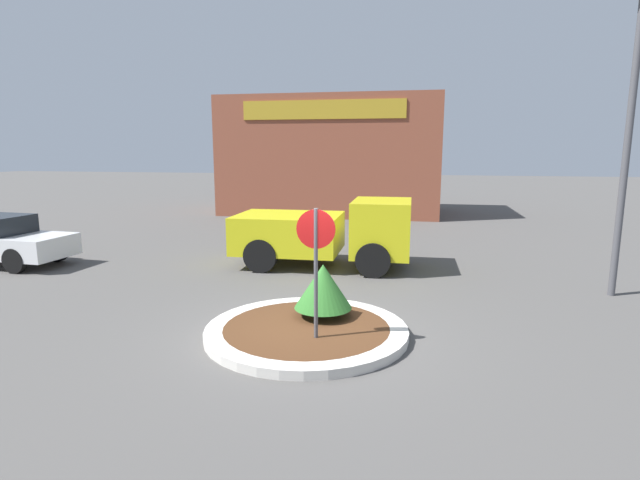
# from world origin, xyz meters

# --- Properties ---
(ground_plane) EXTENTS (120.00, 120.00, 0.00)m
(ground_plane) POSITION_xyz_m (0.00, 0.00, 0.00)
(ground_plane) COLOR #514F4C
(traffic_island) EXTENTS (3.80, 3.80, 0.17)m
(traffic_island) POSITION_xyz_m (0.00, 0.00, 0.08)
(traffic_island) COLOR beige
(traffic_island) RESTS_ON ground_plane
(stop_sign) EXTENTS (0.68, 0.07, 2.47)m
(stop_sign) POSITION_xyz_m (0.28, -0.49, 1.70)
(stop_sign) COLOR #4C4C51
(stop_sign) RESTS_ON ground_plane
(island_shrub) EXTENTS (1.14, 1.14, 1.06)m
(island_shrub) POSITION_xyz_m (0.19, 0.64, 0.79)
(island_shrub) COLOR brown
(island_shrub) RESTS_ON traffic_island
(utility_truck) EXTENTS (5.14, 2.45, 2.00)m
(utility_truck) POSITION_xyz_m (-0.63, 5.60, 1.04)
(utility_truck) COLOR gold
(utility_truck) RESTS_ON ground_plane
(storefront_building) EXTENTS (11.38, 6.07, 6.12)m
(storefront_building) POSITION_xyz_m (-2.65, 18.59, 3.06)
(storefront_building) COLOR brown
(storefront_building) RESTS_ON ground_plane
(light_pole) EXTENTS (0.70, 0.30, 6.93)m
(light_pole) POSITION_xyz_m (6.60, 3.95, 4.03)
(light_pole) COLOR #4C4C51
(light_pole) RESTS_ON ground_plane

